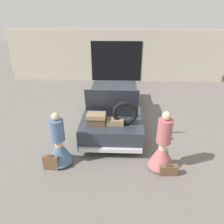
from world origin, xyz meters
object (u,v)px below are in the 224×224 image
Objects in this scene: car at (113,106)px; person_right at (162,149)px; person_left at (59,146)px; suitcase_beside_left_person at (51,163)px; suitcase_beside_right_person at (168,170)px.

car is 3.03m from person_right.
person_left is (-1.36, -2.62, -0.02)m from car.
person_right reaches higher than suitcase_beside_left_person.
car reaches higher than person_right.
person_left is at bearing -117.45° from car.
car is at bearing 36.93° from person_right.
person_right is (2.72, -0.08, 0.05)m from person_left.
suitcase_beside_left_person is 3.06m from suitcase_beside_right_person.
person_left is at bearing 98.47° from person_right.
suitcase_beside_right_person is at bearing -63.08° from car.
suitcase_beside_left_person is 0.92× the size of suitcase_beside_right_person.
person_left is 2.73m from person_right.
suitcase_beside_left_person is at bearing 178.27° from suitcase_beside_right_person.
person_right reaches higher than suitcase_beside_right_person.
person_right is at bearing 74.82° from person_left.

